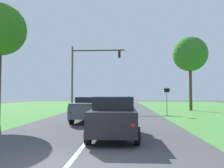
% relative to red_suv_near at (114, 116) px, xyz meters
% --- Properties ---
extents(ground_plane, '(120.00, 120.00, 0.00)m').
position_rel_red_suv_near_xyz_m(ground_plane, '(-1.11, 8.14, -1.01)').
color(ground_plane, '#424244').
extents(lane_centre_stripe, '(0.16, 43.40, 0.01)m').
position_rel_red_suv_near_xyz_m(lane_centre_stripe, '(-1.11, -2.86, -1.00)').
color(lane_centre_stripe, white).
rests_on(lane_centre_stripe, ground_plane).
extents(red_suv_near, '(2.19, 4.69, 1.90)m').
position_rel_red_suv_near_xyz_m(red_suv_near, '(0.00, 0.00, 0.00)').
color(red_suv_near, black).
rests_on(red_suv_near, ground_plane).
extents(pickup_truck_lead, '(2.38, 5.62, 1.81)m').
position_rel_red_suv_near_xyz_m(pickup_truck_lead, '(-2.07, 6.27, -0.06)').
color(pickup_truck_lead, '#4C515B').
rests_on(pickup_truck_lead, ground_plane).
extents(traffic_light, '(7.13, 0.40, 8.49)m').
position_rel_red_suv_near_xyz_m(traffic_light, '(-4.81, 19.21, 4.52)').
color(traffic_light, brown).
rests_on(traffic_light, ground_plane).
extents(keep_moving_sign, '(0.60, 0.09, 2.75)m').
position_rel_red_suv_near_xyz_m(keep_moving_sign, '(4.52, 11.37, 0.75)').
color(keep_moving_sign, gray).
rests_on(keep_moving_sign, ground_plane).
extents(pine_tree_left, '(3.82, 3.82, 8.69)m').
position_rel_red_suv_near_xyz_m(pine_tree_left, '(-8.66, 5.29, 5.73)').
color(pine_tree_left, '#4C351E').
rests_on(pine_tree_left, ground_plane).
extents(oak_tree_right, '(4.33, 4.33, 9.26)m').
position_rel_red_suv_near_xyz_m(oak_tree_right, '(8.72, 18.18, 6.05)').
color(oak_tree_right, '#4C351E').
rests_on(oak_tree_right, ground_plane).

